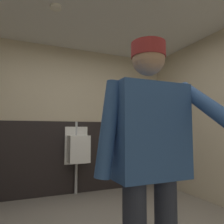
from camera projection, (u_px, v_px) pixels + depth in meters
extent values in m
cube|color=beige|center=(65.00, 119.00, 3.83)|extent=(4.48, 0.12, 2.58)
cube|color=black|center=(65.00, 157.00, 3.71)|extent=(3.88, 0.03, 1.24)
cylinder|color=white|center=(56.00, 7.00, 2.57)|extent=(0.14, 0.14, 0.03)
cube|color=white|center=(76.00, 145.00, 3.78)|extent=(0.40, 0.05, 0.65)
cube|color=white|center=(78.00, 149.00, 3.62)|extent=(0.34, 0.30, 0.45)
cylinder|color=#B7BABF|center=(76.00, 128.00, 3.80)|extent=(0.04, 0.04, 0.24)
cylinder|color=#B7BABF|center=(76.00, 178.00, 3.70)|extent=(0.05, 0.05, 0.55)
cube|color=#335999|center=(149.00, 131.00, 1.32)|extent=(0.46, 0.24, 0.58)
cylinder|color=#335999|center=(108.00, 129.00, 1.21)|extent=(0.17, 0.09, 0.56)
cylinder|color=#335999|center=(211.00, 108.00, 1.23)|extent=(0.09, 0.50, 0.39)
sphere|color=tan|center=(148.00, 59.00, 1.36)|extent=(0.21, 0.21, 0.21)
cylinder|color=maroon|center=(148.00, 51.00, 1.36)|extent=(0.22, 0.22, 0.09)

